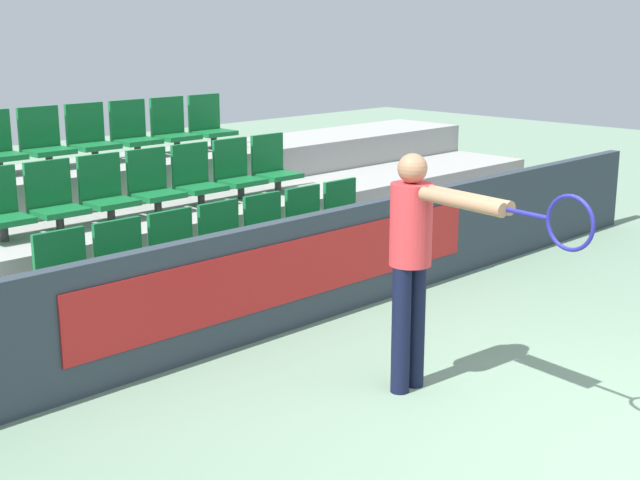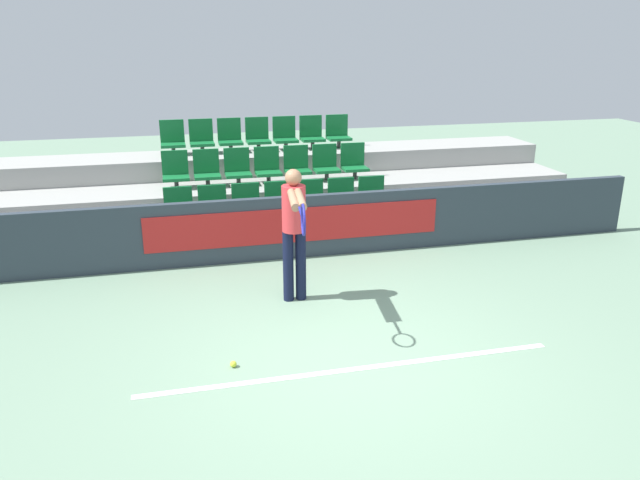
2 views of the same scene
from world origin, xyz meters
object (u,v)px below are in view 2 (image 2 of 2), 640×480
(stadium_chair_1, at_px, (213,208))
(stadium_chair_10, at_px, (268,167))
(stadium_chair_19, at_px, (312,134))
(tennis_ball, at_px, (233,364))
(stadium_chair_4, at_px, (311,201))
(stadium_chair_12, at_px, (326,164))
(stadium_chair_11, at_px, (297,165))
(stadium_chair_3, at_px, (279,203))
(stadium_chair_6, at_px, (373,197))
(stadium_chair_13, at_px, (354,162))
(stadium_chair_14, at_px, (173,139))
(stadium_chair_16, at_px, (230,137))
(stadium_chair_15, at_px, (202,138))
(stadium_chair_8, at_px, (207,170))
(stadium_chair_9, at_px, (238,168))
(stadium_chair_18, at_px, (285,135))
(stadium_chair_17, at_px, (258,136))
(tennis_player, at_px, (294,224))
(stadium_chair_2, at_px, (247,205))
(stadium_chair_0, at_px, (179,210))
(stadium_chair_5, at_px, (342,199))
(stadium_chair_7, at_px, (176,171))
(stadium_chair_20, at_px, (338,133))

(stadium_chair_1, height_order, stadium_chair_10, stadium_chair_10)
(stadium_chair_19, bearing_deg, tennis_ball, -110.18)
(stadium_chair_4, height_order, stadium_chair_12, stadium_chair_12)
(stadium_chair_11, height_order, tennis_ball, stadium_chair_11)
(stadium_chair_3, distance_m, stadium_chair_6, 1.53)
(stadium_chair_13, height_order, stadium_chair_14, stadium_chair_14)
(stadium_chair_16, bearing_deg, stadium_chair_15, 180.00)
(stadium_chair_8, distance_m, stadium_chair_9, 0.51)
(stadium_chair_9, xyz_separation_m, stadium_chair_18, (1.02, 1.08, 0.36))
(stadium_chair_16, relative_size, stadium_chair_17, 1.00)
(tennis_player, xyz_separation_m, tennis_ball, (-0.91, -1.39, -0.98))
(stadium_chair_2, distance_m, stadium_chair_6, 2.03)
(stadium_chair_0, distance_m, stadium_chair_4, 2.03)
(stadium_chair_9, distance_m, tennis_player, 3.42)
(tennis_player, bearing_deg, stadium_chair_18, 87.69)
(stadium_chair_11, bearing_deg, stadium_chair_6, -46.62)
(tennis_ball, bearing_deg, stadium_chair_16, 83.86)
(stadium_chair_6, xyz_separation_m, stadium_chair_8, (-2.54, 1.08, 0.36))
(stadium_chair_5, bearing_deg, stadium_chair_9, 144.80)
(stadium_chair_12, relative_size, tennis_ball, 9.10)
(stadium_chair_5, xyz_separation_m, tennis_player, (-1.24, -2.33, 0.38))
(stadium_chair_11, distance_m, tennis_player, 3.49)
(tennis_player, bearing_deg, stadium_chair_13, 69.79)
(stadium_chair_15, bearing_deg, stadium_chair_11, -35.20)
(stadium_chair_16, bearing_deg, stadium_chair_7, -133.38)
(stadium_chair_12, relative_size, tennis_player, 0.36)
(stadium_chair_8, xyz_separation_m, tennis_ball, (-0.12, -4.79, -0.95))
(stadium_chair_1, height_order, stadium_chair_18, stadium_chair_18)
(stadium_chair_1, distance_m, stadium_chair_9, 1.24)
(stadium_chair_7, distance_m, stadium_chair_12, 2.54)
(stadium_chair_7, bearing_deg, stadium_chair_3, -35.20)
(stadium_chair_15, xyz_separation_m, stadium_chair_16, (0.51, 0.00, 0.00))
(stadium_chair_5, height_order, stadium_chair_6, same)
(stadium_chair_13, relative_size, tennis_player, 0.36)
(tennis_player, distance_m, tennis_ball, 1.93)
(stadium_chair_2, relative_size, tennis_ball, 9.10)
(stadium_chair_10, distance_m, stadium_chair_20, 1.90)
(stadium_chair_16, xyz_separation_m, stadium_chair_17, (0.51, 0.00, 0.00))
(stadium_chair_18, distance_m, stadium_chair_20, 1.02)
(stadium_chair_17, bearing_deg, stadium_chair_1, -115.29)
(stadium_chair_4, bearing_deg, stadium_chair_0, 180.00)
(stadium_chair_3, bearing_deg, stadium_chair_12, 46.62)
(stadium_chair_11, relative_size, stadium_chair_17, 1.00)
(stadium_chair_5, bearing_deg, stadium_chair_7, 157.06)
(stadium_chair_1, distance_m, stadium_chair_12, 2.33)
(stadium_chair_14, bearing_deg, tennis_player, -73.83)
(stadium_chair_19, bearing_deg, stadium_chair_4, -103.29)
(stadium_chair_7, distance_m, stadium_chair_9, 1.02)
(stadium_chair_8, bearing_deg, stadium_chair_5, -27.88)
(stadium_chair_2, xyz_separation_m, stadium_chair_14, (-1.02, 2.15, 0.71))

